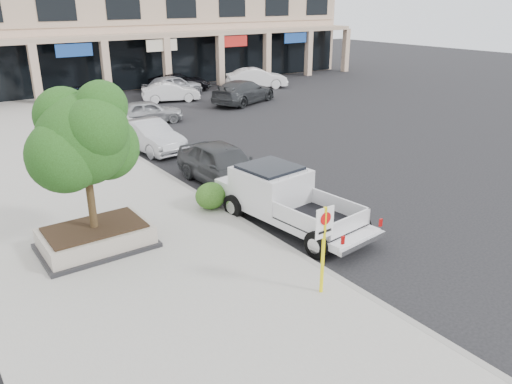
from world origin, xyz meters
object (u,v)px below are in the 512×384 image
Objects in this scene: lot_car_f at (257,78)px; no_parking_sign at (324,238)px; lot_car_b at (171,92)px; curb_car_b at (149,136)px; lot_car_e at (173,86)px; lot_car_a at (149,112)px; lot_car_c at (244,92)px; curb_car_c at (109,116)px; curb_car_d at (80,100)px; planter at (96,237)px; curb_car_a at (223,164)px; lot_car_d at (180,82)px; pickup_truck at (293,201)px; planter_tree at (86,138)px.

no_parking_sign is at bearing 169.84° from lot_car_f.
curb_car_b is at bearing 167.08° from lot_car_b.
lot_car_e reaches higher than lot_car_b.
curb_car_b is at bearing 168.68° from lot_car_a.
curb_car_c is at bearing 75.98° from lot_car_c.
curb_car_b is at bearing 102.71° from lot_car_c.
lot_car_f is (14.92, 0.70, 0.05)m from curb_car_d.
lot_car_a reaches higher than planter.
curb_car_a reaches higher than lot_car_f.
lot_car_d reaches higher than lot_car_b.
curb_car_b is 0.80× the size of lot_car_c.
planter is 23.23m from lot_car_b.
curb_car_b is 17.19m from lot_car_d.
lot_car_b is at bearing 120.06° from lot_car_f.
curb_car_c is (-0.29, 11.96, -0.17)m from curb_car_a.
lot_car_e is at bearing 52.06° from curb_car_b.
lot_car_e is at bearing 58.21° from planter.
curb_car_b is at bearing 92.86° from curb_car_a.
curb_car_b is 1.13× the size of lot_car_a.
pickup_truck is 1.43× the size of lot_car_b.
lot_car_b is 4.54m from lot_car_d.
no_parking_sign is at bearing -106.67° from curb_car_a.
curb_car_a reaches higher than lot_car_b.
curb_car_a is at bearing -84.49° from curb_car_d.
pickup_truck reaches higher than lot_car_d.
pickup_truck is 20.87m from lot_car_c.
planter_tree is at bearing -157.67° from curb_car_a.
curb_car_c is 1.13× the size of lot_car_b.
lot_car_c is at bearing -114.47° from lot_car_b.
planter_tree is 0.86× the size of curb_car_c.
pickup_truck reaches higher than curb_car_a.
planter_tree is 0.83× the size of lot_car_e.
no_parking_sign is 0.47× the size of curb_car_a.
planter_tree is at bearing 122.13° from no_parking_sign.
planter_tree is at bearing 137.17° from lot_car_e.
lot_car_f is at bearing -65.60° from lot_car_c.
curb_car_d reaches higher than curb_car_c.
lot_car_e reaches higher than lot_car_f.
lot_car_f is (12.60, 6.45, 0.13)m from lot_car_a.
lot_car_c is at bearing 158.69° from lot_car_f.
curb_car_c is (5.83, 14.69, 0.20)m from planter.
lot_car_e is at bearing 163.03° from lot_car_d.
lot_car_b is at bearing 71.48° from no_parking_sign.
no_parking_sign reaches higher than curb_car_a.
lot_car_a is at bearing 80.11° from lot_car_c.
curb_car_b is (1.95, 14.53, -0.88)m from no_parking_sign.
pickup_truck is 16.69m from curb_car_c.
planter is 22.84m from lot_car_c.
curb_car_d is at bearing 88.53° from lot_car_e.
planter_tree reaches higher than lot_car_c.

